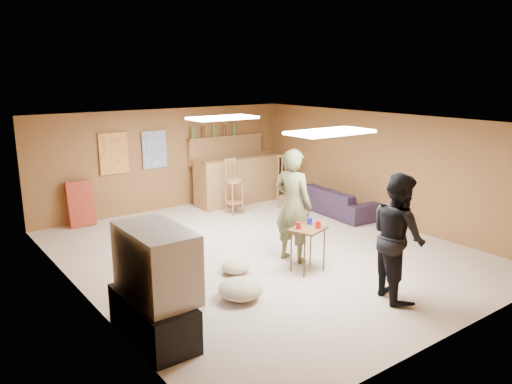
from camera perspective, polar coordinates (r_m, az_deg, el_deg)
ground at (r=8.53m, az=0.81°, el=-6.80°), size 7.00×7.00×0.00m
ceiling at (r=8.04m, az=0.86°, el=8.07°), size 6.00×7.00×0.02m
wall_back at (r=11.15m, az=-10.18°, el=3.69°), size 6.00×0.02×2.20m
wall_front at (r=5.94m, az=21.90°, el=-5.79°), size 6.00×0.02×2.20m
wall_left at (r=6.88m, az=-19.47°, el=-2.99°), size 0.02×7.00×2.20m
wall_right at (r=10.28m, az=14.26°, el=2.67°), size 0.02×7.00×2.20m
tv_stand at (r=5.96m, az=-11.69°, el=-13.86°), size 0.55×1.30×0.50m
dvd_box at (r=6.09m, az=-9.71°, el=-14.21°), size 0.35×0.50×0.08m
tv_body at (r=5.72m, az=-11.36°, el=-7.90°), size 0.60×1.10×0.80m
tv_screen at (r=5.85m, az=-8.60°, el=-7.30°), size 0.02×0.95×0.65m
bar_counter at (r=11.53m, az=-2.15°, el=1.44°), size 2.00×0.60×1.10m
bar_lip at (r=11.22m, az=-1.45°, el=3.97°), size 2.10×0.12×0.05m
bar_shelf at (r=11.74m, az=-3.44°, el=6.35°), size 2.00×0.18×0.05m
bar_backing at (r=11.80m, az=-3.48°, el=4.91°), size 2.00×0.14×0.60m
poster_left at (r=10.60m, az=-15.95°, el=4.25°), size 0.60×0.03×0.85m
poster_right at (r=10.94m, az=-11.54°, el=4.78°), size 0.55×0.03×0.80m
folding_chair_stack at (r=10.38m, az=-19.43°, el=-1.27°), size 0.50×0.26×0.91m
ceiling_panel_front at (r=6.92m, az=8.48°, el=6.79°), size 1.20×0.60×0.04m
ceiling_panel_back at (r=9.02m, az=-3.83°, el=8.45°), size 1.20×0.60×0.04m
person_olive at (r=7.91m, az=4.25°, el=-1.56°), size 0.60×0.76×1.82m
person_black at (r=6.87m, az=15.91°, el=-4.90°), size 0.93×1.02×1.71m
sofa at (r=10.83m, az=9.26°, el=-1.00°), size 0.91×1.97×0.56m
tray_table at (r=7.64m, az=5.92°, el=-6.58°), size 0.64×0.58×0.69m
cup_red_near at (r=7.45m, az=4.91°, el=-3.83°), size 0.09×0.09×0.11m
cup_red_far at (r=7.52m, az=7.12°, el=-3.72°), size 0.10×0.10×0.11m
cup_blue at (r=7.69m, az=6.18°, el=-3.31°), size 0.10×0.10×0.11m
bar_stool_left at (r=10.58m, az=-2.52°, el=0.90°), size 0.51×0.51×1.30m
bar_stool_right at (r=11.09m, az=3.48°, el=1.16°), size 0.42×0.42×1.19m
cushion_near_tv at (r=6.81m, az=-1.78°, el=-11.02°), size 0.77×0.77×0.27m
cushion_mid at (r=7.65m, az=-2.33°, el=-8.49°), size 0.58×0.58×0.20m
cushion_far at (r=6.45m, az=-8.00°, el=-12.87°), size 0.60×0.60×0.22m
bottle_row at (r=11.52m, az=-4.82°, el=6.96°), size 1.20×0.08×0.26m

